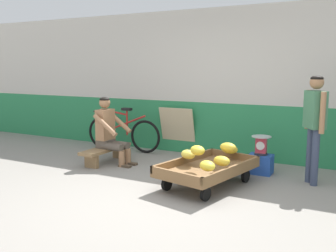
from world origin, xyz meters
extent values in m
plane|color=gray|center=(0.00, 0.00, 0.00)|extent=(80.00, 80.00, 0.00)
cube|color=#287F4C|center=(0.00, 2.82, 0.50)|extent=(16.00, 0.30, 0.99)
cube|color=beige|center=(0.00, 2.82, 1.84)|extent=(16.00, 0.30, 1.69)
cube|color=brown|center=(0.36, 0.94, 0.23)|extent=(1.13, 1.59, 0.05)
cube|color=brown|center=(-0.03, 1.02, 0.31)|extent=(0.35, 1.42, 0.10)
cube|color=brown|center=(0.75, 0.85, 0.31)|extent=(0.35, 1.42, 0.10)
cube|color=brown|center=(0.51, 1.62, 0.31)|extent=(0.83, 0.22, 0.10)
cube|color=brown|center=(0.21, 0.26, 0.31)|extent=(0.83, 0.22, 0.10)
cylinder|color=black|center=(0.16, 1.50, 0.09)|extent=(0.09, 0.19, 0.18)
cylinder|color=black|center=(0.77, 1.36, 0.09)|extent=(0.09, 0.19, 0.18)
cylinder|color=black|center=(-0.06, 0.51, 0.09)|extent=(0.09, 0.19, 0.18)
cylinder|color=black|center=(0.56, 0.38, 0.09)|extent=(0.09, 0.19, 0.18)
ellipsoid|color=gold|center=(0.61, 0.79, 0.42)|extent=(0.29, 0.26, 0.13)
ellipsoid|color=yellow|center=(0.07, 0.92, 0.42)|extent=(0.30, 0.28, 0.13)
ellipsoid|color=yellow|center=(0.54, 0.46, 0.42)|extent=(0.30, 0.29, 0.13)
ellipsoid|color=yellow|center=(0.48, 1.51, 0.42)|extent=(0.25, 0.19, 0.13)
ellipsoid|color=gold|center=(0.29, 0.73, 0.54)|extent=(0.30, 0.29, 0.13)
ellipsoid|color=gold|center=(0.59, 1.09, 0.55)|extent=(0.28, 0.24, 0.13)
cube|color=olive|center=(-1.69, 1.34, 0.24)|extent=(0.31, 1.10, 0.05)
cube|color=olive|center=(-1.69, 1.73, 0.11)|extent=(0.24, 0.08, 0.22)
cube|color=olive|center=(-1.70, 0.96, 0.11)|extent=(0.24, 0.08, 0.22)
cylinder|color=#9E704C|center=(-1.29, 1.42, 0.14)|extent=(0.10, 0.10, 0.27)
cube|color=#4C3D2D|center=(-1.23, 1.42, 0.02)|extent=(0.22, 0.10, 0.04)
cylinder|color=brown|center=(-1.49, 1.42, 0.32)|extent=(0.40, 0.14, 0.13)
cylinder|color=#9E704C|center=(-1.30, 1.24, 0.14)|extent=(0.10, 0.10, 0.27)
cube|color=#4C3D2D|center=(-1.24, 1.24, 0.02)|extent=(0.22, 0.10, 0.04)
cylinder|color=brown|center=(-1.50, 1.25, 0.32)|extent=(0.40, 0.14, 0.13)
cube|color=brown|center=(-1.69, 1.34, 0.34)|extent=(0.23, 0.29, 0.14)
cube|color=#9E704C|center=(-1.69, 1.34, 0.67)|extent=(0.19, 0.32, 0.52)
cylinder|color=#9E704C|center=(-1.53, 1.54, 0.70)|extent=(0.47, 0.09, 0.36)
cylinder|color=#9E704C|center=(-1.54, 1.14, 0.70)|extent=(0.47, 0.09, 0.36)
sphere|color=#9E704C|center=(-1.69, 1.34, 1.05)|extent=(0.19, 0.19, 0.19)
ellipsoid|color=black|center=(-1.69, 1.34, 1.10)|extent=(0.17, 0.17, 0.09)
cube|color=#234CA8|center=(0.84, 1.92, 0.15)|extent=(0.36, 0.28, 0.30)
cylinder|color=#28282D|center=(0.84, 1.92, 0.32)|extent=(0.20, 0.20, 0.03)
cube|color=#C6384C|center=(0.84, 1.92, 0.45)|extent=(0.16, 0.10, 0.24)
cylinder|color=white|center=(0.84, 1.86, 0.45)|extent=(0.13, 0.01, 0.13)
cylinder|color=#B2B5BA|center=(0.84, 1.92, 0.58)|extent=(0.30, 0.30, 0.01)
torus|color=black|center=(-2.50, 2.27, 0.32)|extent=(0.64, 0.07, 0.64)
torus|color=black|center=(-1.48, 2.30, 0.32)|extent=(0.64, 0.07, 0.64)
cylinder|color=#AD231E|center=(-1.99, 2.28, 0.52)|extent=(1.03, 0.06, 0.43)
cylinder|color=#AD231E|center=(-1.89, 2.29, 0.56)|extent=(0.04, 0.04, 0.48)
cylinder|color=#AD231E|center=(-2.19, 2.28, 0.76)|extent=(0.62, 0.05, 0.12)
cube|color=black|center=(-1.89, 2.29, 0.83)|extent=(0.20, 0.10, 0.05)
cylinder|color=black|center=(-2.50, 2.27, 0.78)|extent=(0.04, 0.48, 0.03)
cube|color=#C6B289|center=(-0.95, 2.63, 0.44)|extent=(0.70, 0.24, 0.88)
cylinder|color=#38425B|center=(1.66, 1.67, 0.40)|extent=(0.10, 0.10, 0.80)
cylinder|color=#38425B|center=(1.57, 1.80, 0.40)|extent=(0.10, 0.10, 0.80)
cube|color=#427A56|center=(1.62, 1.73, 1.06)|extent=(0.34, 0.38, 0.52)
cylinder|color=#9E704C|center=(1.73, 1.56, 1.04)|extent=(0.07, 0.07, 0.56)
cylinder|color=#9E704C|center=(1.50, 1.91, 1.04)|extent=(0.07, 0.07, 0.56)
sphere|color=#9E704C|center=(1.62, 1.73, 1.44)|extent=(0.19, 0.19, 0.19)
ellipsoid|color=black|center=(1.62, 1.73, 1.49)|extent=(0.17, 0.17, 0.09)
camera|label=1|loc=(2.26, -3.82, 1.64)|focal=40.58mm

